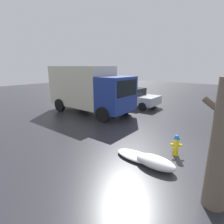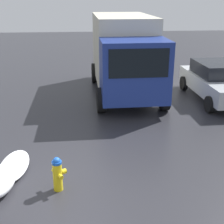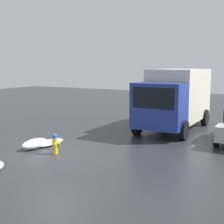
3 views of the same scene
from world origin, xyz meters
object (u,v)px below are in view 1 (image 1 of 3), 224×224
Objects in this scene: fire_hydrant at (176,145)px; parked_car at (132,97)px; tree_trunk at (222,146)px; delivery_truck at (89,88)px.

parked_car reaches higher than fire_hydrant.
tree_trunk is at bearing -170.21° from fire_hydrant.
parked_car is (-1.22, -3.67, -0.96)m from delivery_truck.
fire_hydrant is 2.62m from tree_trunk.
tree_trunk reaches higher than parked_car.
parked_car is at bearing 13.37° from fire_hydrant.
fire_hydrant is 7.50m from delivery_truck.
delivery_truck is at bearing -19.59° from parked_car.
tree_trunk is at bearing 42.05° from parked_car.
delivery_truck reaches higher than tree_trunk.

